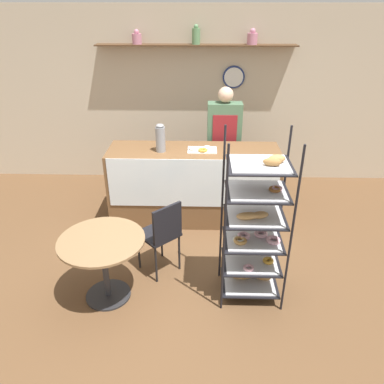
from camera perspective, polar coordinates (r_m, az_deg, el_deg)
ground_plane at (r=4.20m, az=-0.18°, el=-13.64°), size 14.00×14.00×0.00m
back_wall at (r=6.10m, az=0.62°, el=14.26°), size 10.00×0.30×2.70m
display_counter at (r=5.06m, az=0.27°, el=1.10°), size 2.23×0.67×1.02m
pastry_rack at (r=3.66m, az=9.53°, el=-5.68°), size 0.62×0.51×1.74m
person_worker at (r=5.41m, az=4.86°, el=7.63°), size 0.48×0.23×1.70m
cafe_table at (r=3.80m, az=-13.40°, el=-9.10°), size 0.84×0.84×0.71m
cafe_chair at (r=4.02m, az=-4.51°, el=-5.98°), size 0.54×0.54×0.88m
coffee_carafe at (r=4.76m, az=-4.83°, el=8.19°), size 0.12×0.12×0.36m
donut_tray_counter at (r=4.81m, az=1.50°, el=6.51°), size 0.37×0.24×0.05m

